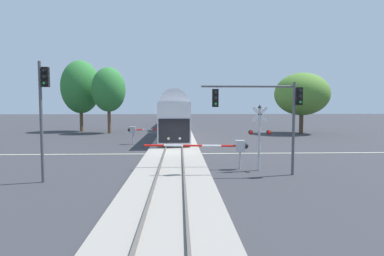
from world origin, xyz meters
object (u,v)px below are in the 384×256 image
object	(u,v)px
commuter_train	(177,111)
pine_left_background	(81,87)
crossing_gate_near	(227,147)
traffic_signal_near_right	(267,105)
traffic_signal_near_left	(43,102)
maple_right_background	(302,94)
oak_behind_train	(109,90)
crossing_gate_far	(139,130)
crossing_signal_mast	(260,131)

from	to	relation	value
commuter_train	pine_left_background	bearing A→B (deg)	-141.04
commuter_train	crossing_gate_near	distance (m)	40.57
traffic_signal_near_right	pine_left_background	xyz separation A→B (m)	(-19.45, 30.79, 2.57)
commuter_train	crossing_gate_near	size ratio (longest dim) A/B	10.41
traffic_signal_near_left	maple_right_background	bearing A→B (deg)	49.20
crossing_gate_near	traffic_signal_near_left	distance (m)	10.68
commuter_train	oak_behind_train	world-z (taller)	oak_behind_train
crossing_gate_near	crossing_gate_far	xyz separation A→B (m)	(-7.06, 13.03, 0.00)
crossing_signal_mast	oak_behind_train	distance (m)	30.43
commuter_train	maple_right_background	world-z (taller)	maple_right_background
crossing_gate_far	traffic_signal_near_left	xyz separation A→B (m)	(-2.81, -16.07, 2.73)
traffic_signal_near_left	oak_behind_train	world-z (taller)	oak_behind_train
commuter_train	oak_behind_train	size ratio (longest dim) A/B	7.35
commuter_train	crossing_signal_mast	xyz separation A→B (m)	(5.30, -40.89, -0.29)
crossing_signal_mast	crossing_gate_far	world-z (taller)	crossing_signal_mast
commuter_train	pine_left_background	world-z (taller)	pine_left_background
crossing_gate_near	commuter_train	bearing A→B (deg)	94.84
crossing_gate_near	maple_right_background	size ratio (longest dim) A/B	0.78
traffic_signal_near_left	oak_behind_train	distance (m)	29.20
traffic_signal_near_left	crossing_signal_mast	bearing A→B (deg)	12.32
crossing_gate_near	crossing_signal_mast	bearing A→B (deg)	-14.26
crossing_gate_near	pine_left_background	size ratio (longest dim) A/B	0.62
commuter_train	oak_behind_train	distance (m)	17.54
crossing_gate_far	traffic_signal_near_right	bearing A→B (deg)	-58.72
crossing_gate_far	oak_behind_train	bearing A→B (deg)	113.83
commuter_train	traffic_signal_near_right	size ratio (longest dim) A/B	11.85
crossing_gate_near	crossing_signal_mast	xyz separation A→B (m)	(1.88, -0.48, 1.05)
commuter_train	maple_right_background	size ratio (longest dim) A/B	8.07
crossing_gate_far	maple_right_background	world-z (taller)	maple_right_background
oak_behind_train	commuter_train	bearing A→B (deg)	57.12
crossing_signal_mast	oak_behind_train	xyz separation A→B (m)	(-14.65, 26.42, 3.61)
traffic_signal_near_right	traffic_signal_near_left	world-z (taller)	traffic_signal_near_left
traffic_signal_near_right	pine_left_background	bearing A→B (deg)	122.27
commuter_train	oak_behind_train	xyz separation A→B (m)	(-9.35, -14.46, 3.33)
pine_left_background	oak_behind_train	bearing A→B (deg)	-32.88
crossing_gate_near	traffic_signal_near_left	bearing A→B (deg)	-162.86
crossing_gate_far	maple_right_background	xyz separation A→B (m)	(20.95, 11.45, 4.03)
crossing_gate_far	pine_left_background	bearing A→B (deg)	123.17
commuter_train	crossing_signal_mast	world-z (taller)	commuter_train
commuter_train	crossing_gate_far	bearing A→B (deg)	-97.58
crossing_signal_mast	pine_left_background	distance (m)	35.54
traffic_signal_near_right	maple_right_background	size ratio (longest dim) A/B	0.68
pine_left_background	maple_right_background	bearing A→B (deg)	-8.23
commuter_train	crossing_gate_near	world-z (taller)	commuter_train
commuter_train	pine_left_background	size ratio (longest dim) A/B	6.43
crossing_signal_mast	maple_right_background	size ratio (longest dim) A/B	0.48
crossing_gate_near	traffic_signal_near_left	xyz separation A→B (m)	(-9.87, -3.04, 2.74)
crossing_gate_far	commuter_train	bearing A→B (deg)	82.42
crossing_gate_far	traffic_signal_near_right	world-z (taller)	traffic_signal_near_right
commuter_train	traffic_signal_near_right	xyz separation A→B (m)	(5.35, -42.19, 1.27)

